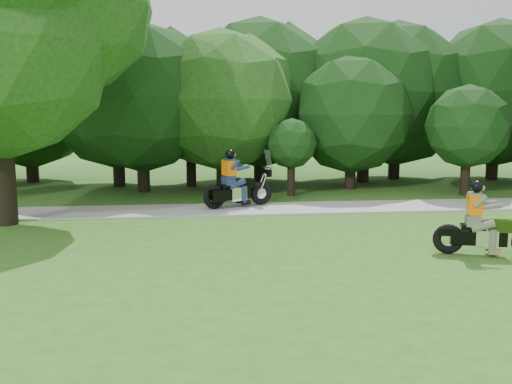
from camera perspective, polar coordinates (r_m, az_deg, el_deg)
name	(u,v)px	position (r m, az deg, el deg)	size (l,w,h in m)	color
ground	(461,278)	(11.94, 19.79, -8.07)	(100.00, 100.00, 0.00)	#27601B
walkway	(349,207)	(19.24, 9.24, -1.51)	(60.00, 2.20, 0.06)	#969691
tree_line	(309,99)	(25.31, 5.33, 9.22)	(39.81, 11.19, 7.44)	black
chopper_motorcycle	(483,228)	(13.74, 21.72, -3.37)	(2.33, 1.11, 1.70)	black
touring_motorcycle	(234,186)	(18.74, -2.22, 0.58)	(2.41, 1.41, 1.92)	black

